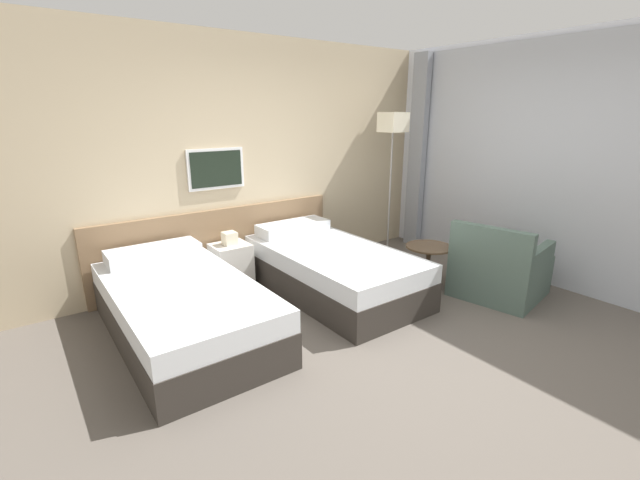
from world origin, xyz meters
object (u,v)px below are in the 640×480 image
Objects in this scene: bed_near_window at (332,269)px; nightstand at (231,264)px; floor_lamp at (393,132)px; bed_near_door at (183,308)px; armchair at (499,271)px; side_table at (428,258)px.

nightstand is (-0.81, 0.78, 0.00)m from bed_near_window.
floor_lamp is (1.34, 0.49, 1.38)m from bed_near_window.
bed_near_door is 1.12m from nightstand.
floor_lamp reaches higher than bed_near_window.
armchair is at bearing -88.91° from floor_lamp.
nightstand is (0.81, 0.78, 0.00)m from bed_near_door.
nightstand reaches higher than bed_near_door.
armchair is (2.18, -1.90, 0.01)m from nightstand.
floor_lamp reaches higher than nightstand.
armchair is (2.99, -1.13, 0.01)m from bed_near_door.
nightstand is 0.33× the size of floor_lamp.
armchair is at bearing -53.48° from side_table.
armchair reaches higher than bed_near_door.
bed_near_window is 2.09× the size of armchair.
bed_near_door is 3.31m from floor_lamp.
floor_lamp is 3.72× the size of side_table.
bed_near_window is 1.98m from floor_lamp.
floor_lamp is 1.94× the size of armchair.
bed_near_door is 3.22× the size of nightstand.
side_table is (2.56, -0.54, 0.09)m from bed_near_door.
bed_near_door is at bearing 168.10° from side_table.
bed_near_window is 1.77m from armchair.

